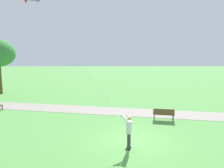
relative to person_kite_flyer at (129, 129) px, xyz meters
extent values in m
plane|color=#569947|center=(1.08, -0.29, -1.05)|extent=(120.00, 120.00, 0.00)
cube|color=gray|center=(7.23, 1.71, -1.04)|extent=(8.34, 31.89, 0.02)
cube|color=#232328|center=(-0.12, 0.03, -1.02)|extent=(0.17, 0.26, 0.06)
cylinder|color=#383842|center=(-0.12, 0.01, -0.60)|extent=(0.14, 0.14, 0.82)
cube|color=#232328|center=(0.11, -0.03, -1.02)|extent=(0.17, 0.26, 0.06)
cylinder|color=#383842|center=(0.11, -0.05, -0.60)|extent=(0.14, 0.14, 0.82)
cube|color=white|center=(-0.01, -0.02, 0.11)|extent=(0.44, 0.32, 0.60)
sphere|color=beige|center=(-0.01, -0.02, 0.57)|extent=(0.22, 0.22, 0.22)
ellipsoid|color=tan|center=(-0.01, -0.04, 0.61)|extent=(0.28, 0.28, 0.13)
cylinder|color=white|center=(-0.03, 0.22, 0.56)|extent=(0.46, 0.46, 0.43)
cylinder|color=white|center=(0.14, 0.17, 0.56)|extent=(0.21, 0.56, 0.43)
sphere|color=beige|center=(0.10, 0.34, 0.69)|extent=(0.10, 0.10, 0.10)
cone|color=red|center=(1.53, 5.43, 6.55)|extent=(0.28, 0.28, 0.22)
cylinder|color=silver|center=(0.81, 2.89, 3.59)|extent=(1.44, 5.10, 5.81)
cube|color=brown|center=(4.73, -2.91, -0.60)|extent=(0.71, 1.56, 0.05)
cube|color=brown|center=(4.54, -2.87, -0.37)|extent=(0.32, 1.48, 0.40)
cube|color=#2D2D33|center=(5.01, -2.28, -0.82)|extent=(0.07, 0.07, 0.45)
cube|color=#2D2D33|center=(4.69, -2.22, -0.82)|extent=(0.07, 0.07, 0.45)
cube|color=#2D2D33|center=(4.76, -3.59, -0.82)|extent=(0.07, 0.07, 0.45)
cube|color=#2D2D33|center=(4.44, -3.53, -0.82)|extent=(0.07, 0.07, 0.45)
cube|color=#2D2D33|center=(7.37, 10.16, -0.82)|extent=(0.07, 0.07, 0.45)
cube|color=#2D2D33|center=(7.06, 10.22, -0.82)|extent=(0.07, 0.07, 0.45)
cylinder|color=brown|center=(14.53, 13.84, 0.78)|extent=(0.35, 0.35, 3.65)
camera|label=1|loc=(-10.63, 0.84, 3.94)|focal=35.09mm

